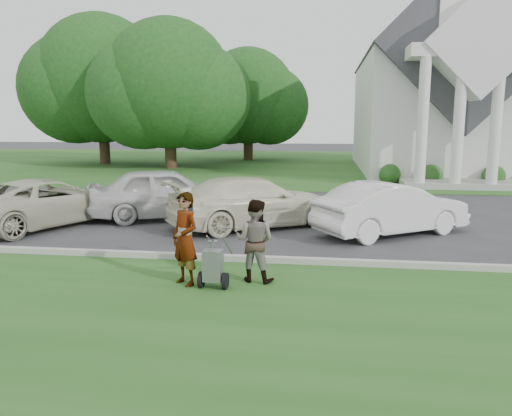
% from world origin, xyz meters
% --- Properties ---
extents(ground, '(120.00, 120.00, 0.00)m').
position_xyz_m(ground, '(0.00, 0.00, 0.00)').
color(ground, '#333335').
rests_on(ground, ground).
extents(grass_strip, '(80.00, 7.00, 0.01)m').
position_xyz_m(grass_strip, '(0.00, -3.00, 0.01)').
color(grass_strip, '#23531C').
rests_on(grass_strip, ground).
extents(church_lawn, '(80.00, 30.00, 0.01)m').
position_xyz_m(church_lawn, '(0.00, 27.00, 0.01)').
color(church_lawn, '#23531C').
rests_on(church_lawn, ground).
extents(curb, '(80.00, 0.18, 0.15)m').
position_xyz_m(curb, '(0.00, 0.55, 0.07)').
color(curb, '#9E9E93').
rests_on(curb, ground).
extents(church, '(9.19, 19.00, 24.10)m').
position_xyz_m(church, '(9.00, 23.11, 5.94)').
color(church, white).
rests_on(church, ground).
extents(tree_left, '(10.63, 8.40, 9.71)m').
position_xyz_m(tree_left, '(-8.01, 21.99, 5.11)').
color(tree_left, '#332316').
rests_on(tree_left, ground).
extents(tree_far, '(11.64, 9.20, 10.73)m').
position_xyz_m(tree_far, '(-14.01, 24.99, 5.69)').
color(tree_far, '#332316').
rests_on(tree_far, ground).
extents(tree_back, '(9.61, 7.60, 8.89)m').
position_xyz_m(tree_back, '(-4.01, 29.99, 4.73)').
color(tree_back, '#332316').
rests_on(tree_back, ground).
extents(striping_cart, '(0.57, 1.11, 1.01)m').
position_xyz_m(striping_cart, '(0.14, -1.31, 0.44)').
color(striping_cart, black).
rests_on(striping_cart, ground).
extents(person_left, '(0.79, 0.74, 1.81)m').
position_xyz_m(person_left, '(-0.44, -1.18, 0.91)').
color(person_left, '#999999').
rests_on(person_left, ground).
extents(person_right, '(0.90, 0.76, 1.64)m').
position_xyz_m(person_right, '(0.86, -0.78, 0.82)').
color(person_right, '#999999').
rests_on(person_right, ground).
extents(parking_meter_near, '(0.10, 0.09, 1.36)m').
position_xyz_m(parking_meter_near, '(-0.69, 0.19, 0.86)').
color(parking_meter_near, gray).
rests_on(parking_meter_near, ground).
extents(car_a, '(4.36, 5.69, 1.44)m').
position_xyz_m(car_a, '(-6.18, 3.77, 0.72)').
color(car_a, beige).
rests_on(car_a, ground).
extents(car_b, '(5.31, 3.71, 1.68)m').
position_xyz_m(car_b, '(-2.91, 5.29, 0.84)').
color(car_b, silver).
rests_on(car_b, ground).
extents(car_c, '(5.50, 4.69, 1.51)m').
position_xyz_m(car_c, '(0.09, 4.39, 0.76)').
color(car_c, beige).
rests_on(car_c, ground).
extents(car_d, '(4.60, 3.80, 1.48)m').
position_xyz_m(car_d, '(4.07, 3.87, 0.74)').
color(car_d, silver).
rests_on(car_d, ground).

